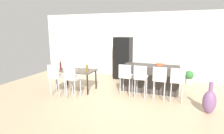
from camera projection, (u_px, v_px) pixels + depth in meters
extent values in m
plane|color=tan|center=(125.00, 97.00, 5.79)|extent=(10.00, 10.00, 0.00)
cube|color=beige|center=(142.00, 46.00, 7.98)|extent=(10.00, 0.12, 2.90)
cube|color=#383330|center=(150.00, 78.00, 6.32)|extent=(1.93, 0.77, 0.92)
cube|color=beige|center=(126.00, 76.00, 5.86)|extent=(0.42, 0.42, 0.08)
cube|color=beige|center=(125.00, 70.00, 5.66)|extent=(0.40, 0.08, 0.36)
cylinder|color=#B2B2B7|center=(123.00, 84.00, 6.14)|extent=(0.03, 0.03, 0.61)
cylinder|color=#B2B2B7|center=(132.00, 85.00, 6.02)|extent=(0.03, 0.03, 0.61)
cylinder|color=#B2B2B7|center=(120.00, 87.00, 5.85)|extent=(0.03, 0.03, 0.61)
cylinder|color=#B2B2B7|center=(129.00, 88.00, 5.73)|extent=(0.03, 0.03, 0.61)
cube|color=beige|center=(141.00, 77.00, 5.70)|extent=(0.40, 0.40, 0.08)
cube|color=beige|center=(140.00, 72.00, 5.50)|extent=(0.40, 0.06, 0.36)
cylinder|color=#B2B2B7|center=(137.00, 86.00, 5.97)|extent=(0.03, 0.03, 0.61)
cylinder|color=#B2B2B7|center=(146.00, 87.00, 5.86)|extent=(0.03, 0.03, 0.61)
cylinder|color=#B2B2B7|center=(135.00, 88.00, 5.68)|extent=(0.03, 0.03, 0.61)
cylinder|color=#B2B2B7|center=(145.00, 90.00, 5.57)|extent=(0.03, 0.03, 0.61)
cube|color=beige|center=(160.00, 79.00, 5.50)|extent=(0.40, 0.40, 0.08)
cube|color=beige|center=(160.00, 73.00, 5.30)|extent=(0.40, 0.06, 0.36)
cylinder|color=#B2B2B7|center=(155.00, 87.00, 5.77)|extent=(0.03, 0.03, 0.61)
cylinder|color=#B2B2B7|center=(165.00, 88.00, 5.67)|extent=(0.03, 0.03, 0.61)
cylinder|color=#B2B2B7|center=(153.00, 90.00, 5.48)|extent=(0.03, 0.03, 0.61)
cylinder|color=#B2B2B7|center=(164.00, 92.00, 5.37)|extent=(0.03, 0.03, 0.61)
cube|color=beige|center=(177.00, 80.00, 5.33)|extent=(0.40, 0.40, 0.08)
cube|color=beige|center=(178.00, 75.00, 5.13)|extent=(0.40, 0.06, 0.36)
cylinder|color=#B2B2B7|center=(171.00, 89.00, 5.60)|extent=(0.03, 0.03, 0.61)
cylinder|color=#B2B2B7|center=(182.00, 90.00, 5.50)|extent=(0.03, 0.03, 0.61)
cylinder|color=#B2B2B7|center=(171.00, 92.00, 5.31)|extent=(0.03, 0.03, 0.61)
cylinder|color=#B2B2B7|center=(182.00, 94.00, 5.20)|extent=(0.03, 0.03, 0.61)
cube|color=#4C4238|center=(76.00, 70.00, 6.36)|extent=(1.35, 0.79, 0.04)
cylinder|color=black|center=(67.00, 77.00, 6.95)|extent=(0.05, 0.05, 0.70)
cylinder|color=black|center=(96.00, 79.00, 6.54)|extent=(0.05, 0.05, 0.70)
cylinder|color=black|center=(57.00, 81.00, 6.33)|extent=(0.05, 0.05, 0.70)
cylinder|color=black|center=(87.00, 85.00, 5.92)|extent=(0.05, 0.05, 0.70)
cube|color=beige|center=(57.00, 76.00, 5.84)|extent=(0.40, 0.40, 0.08)
cube|color=beige|center=(53.00, 71.00, 5.64)|extent=(0.40, 0.06, 0.36)
cylinder|color=#B2B2B7|center=(57.00, 84.00, 6.11)|extent=(0.03, 0.03, 0.61)
cylinder|color=#B2B2B7|center=(65.00, 85.00, 6.00)|extent=(0.03, 0.03, 0.61)
cylinder|color=#B2B2B7|center=(51.00, 87.00, 5.81)|extent=(0.03, 0.03, 0.61)
cylinder|color=#B2B2B7|center=(59.00, 88.00, 5.71)|extent=(0.03, 0.03, 0.61)
cube|color=beige|center=(73.00, 78.00, 5.64)|extent=(0.42, 0.42, 0.08)
cube|color=beige|center=(70.00, 72.00, 5.44)|extent=(0.40, 0.08, 0.36)
cylinder|color=#B2B2B7|center=(72.00, 86.00, 5.91)|extent=(0.03, 0.03, 0.61)
cylinder|color=#B2B2B7|center=(81.00, 87.00, 5.79)|extent=(0.03, 0.03, 0.61)
cylinder|color=#B2B2B7|center=(66.00, 89.00, 5.62)|extent=(0.03, 0.03, 0.61)
cylinder|color=#B2B2B7|center=(75.00, 90.00, 5.50)|extent=(0.03, 0.03, 0.61)
cylinder|color=#471E19|center=(61.00, 66.00, 6.39)|extent=(0.07, 0.07, 0.26)
cylinder|color=#471E19|center=(60.00, 61.00, 6.35)|extent=(0.02, 0.02, 0.08)
cylinder|color=brown|center=(87.00, 69.00, 5.98)|extent=(0.08, 0.08, 0.24)
cylinder|color=brown|center=(87.00, 64.00, 5.95)|extent=(0.03, 0.03, 0.08)
cylinder|color=silver|center=(81.00, 68.00, 6.60)|extent=(0.06, 0.06, 0.00)
cylinder|color=silver|center=(81.00, 67.00, 6.59)|extent=(0.01, 0.01, 0.08)
cone|color=silver|center=(81.00, 65.00, 6.57)|extent=(0.07, 0.07, 0.09)
cylinder|color=silver|center=(77.00, 70.00, 6.31)|extent=(0.06, 0.06, 0.00)
cylinder|color=silver|center=(77.00, 69.00, 6.31)|extent=(0.01, 0.01, 0.08)
cone|color=silver|center=(77.00, 67.00, 6.29)|extent=(0.07, 0.07, 0.09)
cylinder|color=silver|center=(68.00, 67.00, 6.75)|extent=(0.06, 0.06, 0.00)
cylinder|color=silver|center=(68.00, 66.00, 6.74)|extent=(0.01, 0.01, 0.08)
cone|color=silver|center=(68.00, 64.00, 6.73)|extent=(0.07, 0.07, 0.09)
cube|color=black|center=(123.00, 58.00, 7.93)|extent=(0.72, 0.68, 1.84)
cylinder|color=#C6512D|center=(160.00, 65.00, 6.19)|extent=(0.28, 0.28, 0.07)
ellipsoid|color=#704C75|center=(209.00, 102.00, 4.59)|extent=(0.33, 0.33, 0.62)
cylinder|color=#704C75|center=(211.00, 87.00, 4.50)|extent=(0.10, 0.10, 0.25)
cylinder|color=beige|center=(189.00, 81.00, 7.16)|extent=(0.24, 0.24, 0.22)
sphere|color=#2D6B33|center=(189.00, 75.00, 7.10)|extent=(0.34, 0.34, 0.34)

